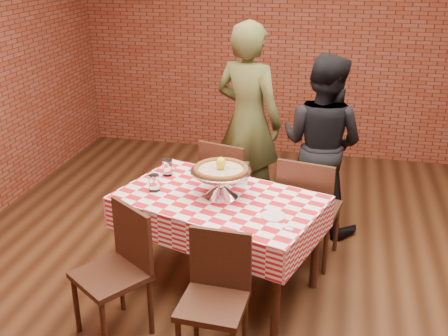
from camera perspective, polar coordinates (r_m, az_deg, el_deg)
The scene contains 19 objects.
ground at distance 4.23m, azimuth 4.39°, elevation -12.78°, with size 6.00×6.00×0.00m, color black.
back_wall at distance 6.51m, azimuth 8.88°, elevation 13.59°, with size 5.50×5.50×0.00m, color maroon.
table at distance 4.08m, azimuth -0.48°, elevation -7.94°, with size 1.42×0.85×0.75m, color #402214.
tablecloth at distance 3.95m, azimuth -0.50°, elevation -4.69°, with size 1.46×0.89×0.25m, color red, non-canonical shape.
pizza_stand at distance 3.87m, azimuth -0.33°, elevation -1.64°, with size 0.45×0.45×0.20m, color silver, non-canonical shape.
pizza at distance 3.83m, azimuth -0.33°, elevation -0.20°, with size 0.40×0.40×0.03m, color #C8B88A.
lemon at distance 3.81m, azimuth -0.33°, elevation 0.52°, with size 0.07×0.07×0.09m, color yellow.
water_glass_left at distance 4.00m, azimuth -7.42°, elevation -1.57°, with size 0.08×0.08×0.13m, color white.
water_glass_right at distance 4.26m, azimuth -6.01°, elevation 0.05°, with size 0.08×0.08×0.13m, color white.
side_plate at distance 3.63m, azimuth 5.24°, elevation -5.08°, with size 0.17×0.17×0.01m, color white.
sweetener_packet_a at distance 3.50m, azimuth 6.91°, elevation -6.41°, with size 0.05×0.04×0.01m, color white.
sweetener_packet_b at distance 3.54m, azimuth 6.43°, elevation -6.05°, with size 0.05×0.04×0.01m, color white.
condiment_caddy at distance 4.11m, azimuth 1.86°, elevation -0.49°, with size 0.11×0.09×0.16m, color silver.
chair_near_left at distance 3.65m, azimuth -11.94°, elevation -11.19°, with size 0.41×0.41×0.89m, color #402214, non-canonical shape.
chair_near_right at distance 3.34m, azimuth -1.20°, elevation -14.53°, with size 0.39×0.39×0.87m, color #402214, non-canonical shape.
chair_far_left at distance 4.81m, azimuth 0.79°, elevation -1.87°, with size 0.42×0.42×0.90m, color #402214, non-canonical shape.
chair_far_right at distance 4.45m, azimuth 9.07°, elevation -4.14°, with size 0.45×0.45×0.93m, color #402214, non-canonical shape.
diner_olive at distance 5.02m, azimuth 2.58°, elevation 4.97°, with size 0.67×0.44×1.85m, color #454824.
diner_black at distance 4.86m, azimuth 10.30°, elevation 2.52°, with size 0.78×0.61×1.61m, color black.
Camera 1 is at (0.45, -3.42, 2.45)m, focal length 43.15 mm.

